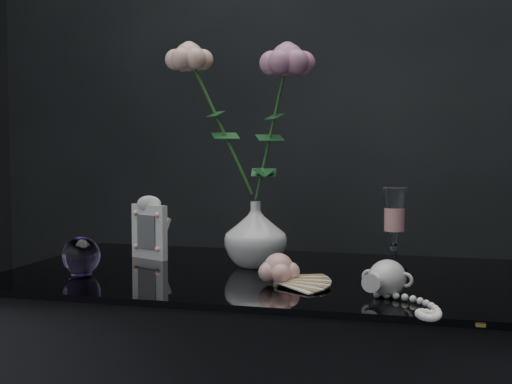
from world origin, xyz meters
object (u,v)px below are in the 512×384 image
(vase, at_px, (256,234))
(picture_frame, at_px, (149,227))
(paperweight, at_px, (81,256))
(wine_glass, at_px, (394,229))
(loose_rose, at_px, (278,269))
(pearl_jar, at_px, (387,277))

(vase, bearing_deg, picture_frame, 172.22)
(vase, bearing_deg, paperweight, -149.75)
(picture_frame, relative_size, paperweight, 1.88)
(picture_frame, bearing_deg, vase, 16.33)
(wine_glass, height_order, picture_frame, wine_glass)
(paperweight, bearing_deg, loose_rose, 1.48)
(vase, height_order, loose_rose, vase)
(wine_glass, distance_m, paperweight, 0.62)
(loose_rose, xyz_separation_m, pearl_jar, (0.20, -0.05, 0.00))
(wine_glass, bearing_deg, vase, -173.15)
(vase, distance_m, loose_rose, 0.19)
(wine_glass, bearing_deg, pearl_jar, -88.26)
(paperweight, bearing_deg, pearl_jar, -3.81)
(vase, distance_m, wine_glass, 0.28)
(wine_glass, xyz_separation_m, picture_frame, (-0.53, 0.00, -0.01))
(vase, xyz_separation_m, wine_glass, (0.28, 0.03, 0.02))
(wine_glass, height_order, pearl_jar, wine_glass)
(vase, height_order, paperweight, vase)
(picture_frame, height_order, paperweight, picture_frame)
(picture_frame, distance_m, paperweight, 0.22)
(wine_glass, relative_size, pearl_jar, 0.73)
(picture_frame, distance_m, loose_rose, 0.40)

